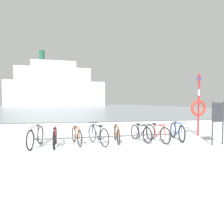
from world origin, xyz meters
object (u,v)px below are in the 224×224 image
Objects in this scene: bicycle_1 at (55,137)px; bicycle_7 at (177,131)px; bicycle_4 at (117,134)px; rescue_post at (199,107)px; bicycle_2 at (77,136)px; ferry_ship at (56,88)px; bicycle_3 at (98,135)px; info_sign at (218,116)px; bicycle_6 at (157,133)px; bicycle_5 at (141,133)px; bicycle_0 at (36,137)px.

bicycle_1 is 5.21m from bicycle_7.
bicycle_4 is 0.54× the size of rescue_post.
bicycle_2 is 85.87m from ferry_ship.
ferry_ship is at bearing 98.66° from bicycle_7.
bicycle_2 is 1.65m from bicycle_4.
bicycle_3 reaches higher than bicycle_1.
bicycle_3 is 1.00× the size of info_sign.
ferry_ship is at bearing 95.73° from bicycle_2.
bicycle_6 is 0.04× the size of ferry_ship.
bicycle_3 is 1.02× the size of bicycle_4.
bicycle_5 is at bearing 2.57° from bicycle_2.
info_sign reaches higher than bicycle_4.
bicycle_1 is 1.03× the size of bicycle_5.
bicycle_5 is (1.88, 0.28, -0.03)m from bicycle_3.
ferry_ship reaches higher than bicycle_4.
bicycle_5 is (3.51, 0.32, -0.00)m from bicycle_1.
bicycle_6 reaches higher than bicycle_5.
bicycle_5 is 3.53m from rescue_post.
ferry_ship is at bearing 94.72° from bicycle_0.
bicycle_1 reaches higher than bicycle_2.
bicycle_3 is 1.05× the size of bicycle_5.
bicycle_0 is 1.52m from bicycle_2.
bicycle_5 is at bearing 159.65° from bicycle_6.
bicycle_0 is 7.04m from info_sign.
bicycle_3 is at bearing -175.88° from bicycle_7.
rescue_post reaches higher than bicycle_5.
bicycle_0 reaches higher than bicycle_7.
bicycle_6 is (4.16, 0.08, 0.01)m from bicycle_1.
bicycle_1 is 3.53m from bicycle_5.
bicycle_4 is 1.02× the size of bicycle_5.
bicycle_5 is 3.09m from info_sign.
bicycle_1 is 1.01× the size of bicycle_4.
bicycle_7 is at bearing -81.34° from ferry_ship.
bicycle_1 is at bearing 171.66° from info_sign.
ferry_ship reaches higher than bicycle_0.
rescue_post is (2.62, 1.00, 1.08)m from bicycle_6.
bicycle_7 is at bearing 3.34° from bicycle_1.
bicycle_2 is at bearing -177.43° from bicycle_5.
info_sign is at bearing -25.76° from bicycle_6.
bicycle_4 is 1.06m from bicycle_5.
rescue_post is at bearing 11.34° from bicycle_3.
bicycle_5 is 86.06m from ferry_ship.
bicycle_4 is at bearing 7.24° from bicycle_1.
bicycle_1 is 0.83m from bicycle_2.
bicycle_7 is at bearing 1.31° from bicycle_2.
rescue_post is at bearing -80.22° from ferry_ship.
bicycle_6 is at bearing -159.18° from rescue_post.
ferry_ship is at bearing 97.54° from bicycle_5.
bicycle_7 is at bearing -153.86° from rescue_post.
bicycle_5 is 0.53× the size of rescue_post.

